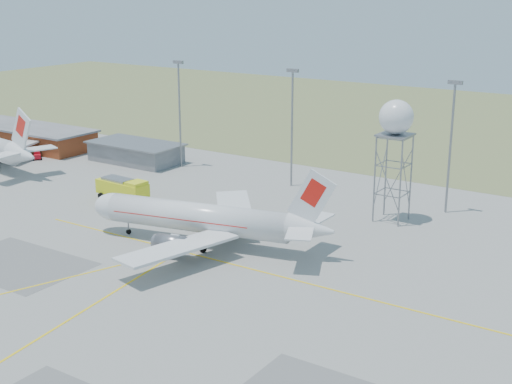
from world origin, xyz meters
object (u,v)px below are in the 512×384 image
Objects in this scene: radar_tower at (394,154)px; fire_truck at (124,190)px; baggage_tug at (37,157)px; airliner_main at (202,219)px.

fire_truck is at bearing -159.86° from radar_tower.
baggage_tug is at bearing 165.12° from fire_truck.
radar_tower is at bearing 40.90° from baggage_tug.
radar_tower reaches higher than baggage_tug.
radar_tower reaches higher than fire_truck.
airliner_main is 62.00m from baggage_tug.
radar_tower is at bearing 23.59° from fire_truck.
fire_truck reaches higher than baggage_tug.
radar_tower is 7.14× the size of baggage_tug.
baggage_tug is (-35.14, 11.64, -1.21)m from fire_truck.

